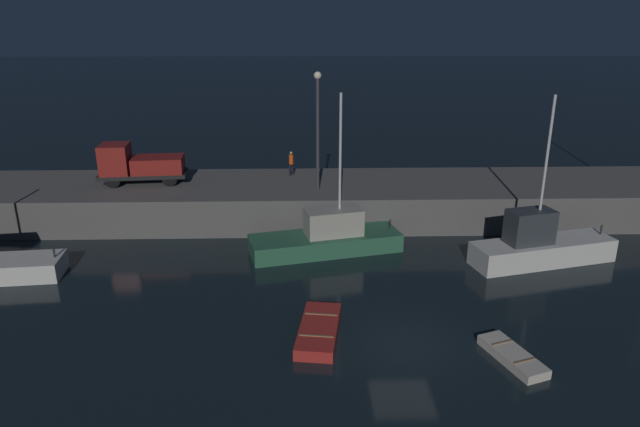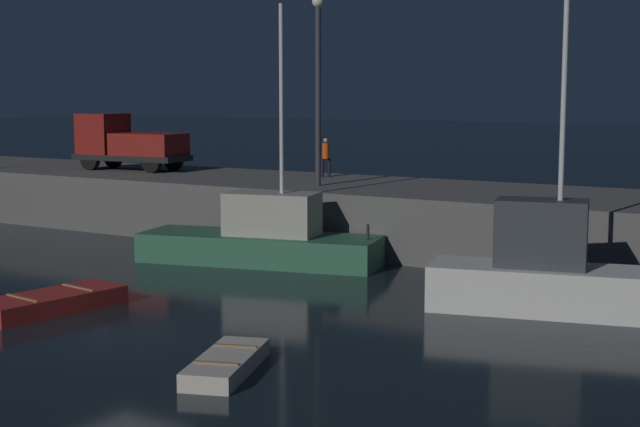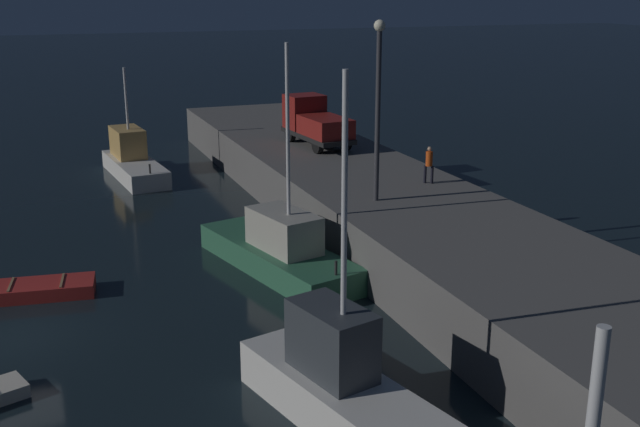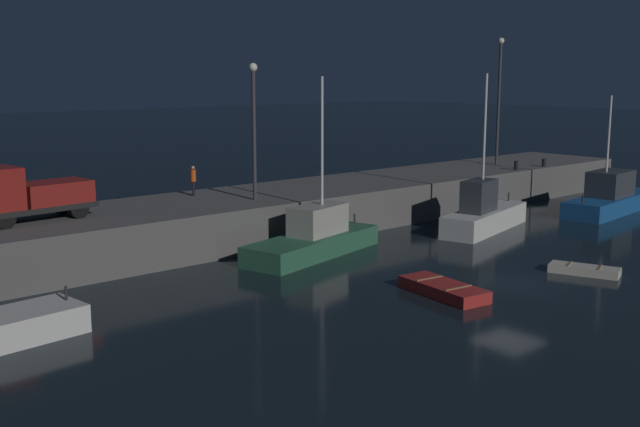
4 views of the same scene
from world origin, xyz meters
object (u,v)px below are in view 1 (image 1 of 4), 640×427
at_px(dinghy_orange_near, 319,330).
at_px(fishing_boat_orange, 540,246).
at_px(dockworker, 291,162).
at_px(lamp_post_west, 318,122).
at_px(utility_truck, 138,165).
at_px(fishing_boat_white, 327,237).
at_px(rowboat_white_mid, 512,356).

bearing_deg(dinghy_orange_near, fishing_boat_orange, 30.57).
bearing_deg(dockworker, lamp_post_west, -63.10).
height_order(fishing_boat_orange, lamp_post_west, lamp_post_west).
xyz_separation_m(utility_truck, dockworker, (9.45, 1.62, -0.29)).
bearing_deg(lamp_post_west, dinghy_orange_near, -91.13).
height_order(fishing_boat_white, utility_truck, fishing_boat_white).
bearing_deg(dinghy_orange_near, lamp_post_west, 88.87).
bearing_deg(dockworker, rowboat_white_mid, -64.53).
height_order(lamp_post_west, utility_truck, lamp_post_west).
relative_size(fishing_boat_white, utility_truck, 1.57).
distance_m(dinghy_orange_near, dockworker, 16.47).
bearing_deg(fishing_boat_orange, fishing_boat_white, 170.48).
xyz_separation_m(fishing_boat_orange, lamp_post_west, (-11.36, 6.02, 5.42)).
bearing_deg(utility_truck, rowboat_white_mid, -42.35).
xyz_separation_m(fishing_boat_orange, utility_truck, (-22.47, 7.67, 2.50)).
distance_m(dinghy_orange_near, utility_truck, 18.42).
xyz_separation_m(fishing_boat_white, utility_truck, (-11.54, 5.84, 2.63)).
distance_m(fishing_boat_orange, utility_truck, 23.87).
distance_m(rowboat_white_mid, dockworker, 20.26).
relative_size(fishing_boat_white, dockworker, 5.35).
distance_m(dinghy_orange_near, rowboat_white_mid, 7.47).
xyz_separation_m(lamp_post_west, utility_truck, (-11.11, 1.65, -2.93)).
bearing_deg(lamp_post_west, fishing_boat_white, -84.12).
bearing_deg(dinghy_orange_near, utility_truck, 126.76).
xyz_separation_m(fishing_boat_white, dockworker, (-2.09, 7.46, 2.33)).
bearing_deg(fishing_boat_orange, dockworker, 144.48).
relative_size(rowboat_white_mid, dockworker, 1.96).
bearing_deg(fishing_boat_white, dockworker, 105.66).
distance_m(fishing_boat_white, dockworker, 8.09).
height_order(fishing_boat_white, lamp_post_west, lamp_post_west).
bearing_deg(utility_truck, fishing_boat_orange, -18.85).
distance_m(fishing_boat_white, lamp_post_west, 6.97).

